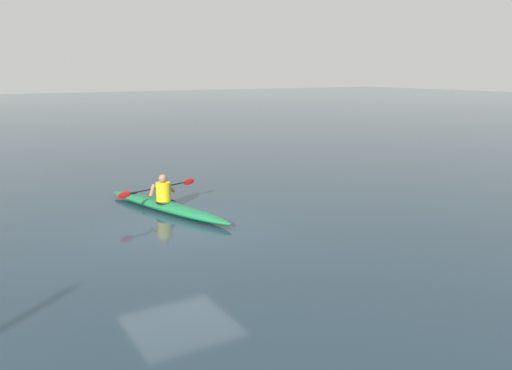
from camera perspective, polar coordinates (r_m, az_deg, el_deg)
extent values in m
plane|color=#233847|center=(12.21, -8.73, -4.76)|extent=(160.00, 160.00, 0.00)
ellipsoid|color=#19723F|center=(13.68, -9.97, -2.33)|extent=(1.93, 4.82, 0.26)
torus|color=black|center=(13.66, -10.01, -1.88)|extent=(0.64, 0.64, 0.04)
cylinder|color=black|center=(14.81, -13.45, -0.86)|extent=(0.18, 0.18, 0.02)
cylinder|color=yellow|center=(13.67, -10.29, -0.72)|extent=(0.39, 0.39, 0.49)
sphere|color=#936B4C|center=(13.59, -10.34, 0.74)|extent=(0.21, 0.21, 0.21)
cylinder|color=black|center=(13.81, -10.80, -0.30)|extent=(2.02, 0.63, 0.03)
ellipsoid|color=red|center=(13.23, -14.43, -1.05)|extent=(0.39, 0.15, 0.17)
ellipsoid|color=red|center=(14.44, -7.48, 0.38)|extent=(0.39, 0.15, 0.17)
cylinder|color=#936B4C|center=(13.55, -11.48, -0.64)|extent=(0.25, 0.25, 0.34)
cylinder|color=#936B4C|center=(13.89, -9.54, -0.23)|extent=(0.31, 0.18, 0.34)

